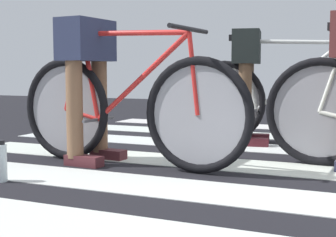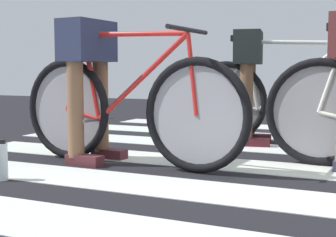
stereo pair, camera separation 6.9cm
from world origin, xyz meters
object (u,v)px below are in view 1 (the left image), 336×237
bicycle_1_of_3 (126,108)px  bicycle_3_of_3 (284,100)px  water_bottle (1,162)px  cyclist_3_of_3 (247,71)px  cyclist_1_of_3 (88,70)px

bicycle_1_of_3 → bicycle_3_of_3: size_ratio=1.01×
bicycle_1_of_3 → water_bottle: (-0.43, -0.69, -0.27)m
bicycle_1_of_3 → bicycle_3_of_3: bearing=63.6°
bicycle_3_of_3 → cyclist_3_of_3: (-0.31, -0.06, 0.24)m
bicycle_3_of_3 → cyclist_3_of_3: cyclist_3_of_3 is taller
bicycle_3_of_3 → cyclist_3_of_3: 0.39m
cyclist_1_of_3 → cyclist_3_of_3: size_ratio=1.00×
cyclist_1_of_3 → cyclist_3_of_3: 1.48m
cyclist_1_of_3 → bicycle_3_of_3: size_ratio=0.57×
water_bottle → cyclist_1_of_3: bearing=80.5°
cyclist_1_of_3 → cyclist_3_of_3: (0.79, 1.25, -0.00)m
cyclist_1_of_3 → cyclist_3_of_3: bearing=61.9°
bicycle_1_of_3 → bicycle_3_of_3: same height
cyclist_3_of_3 → water_bottle: bearing=-125.4°
bicycle_3_of_3 → bicycle_1_of_3: bearing=-131.2°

